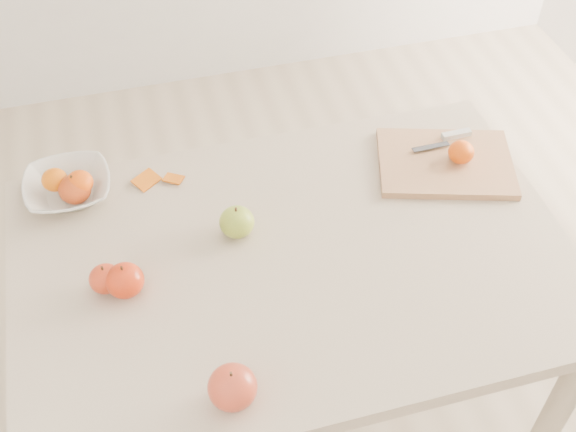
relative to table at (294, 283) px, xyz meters
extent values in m
plane|color=#C6B293|center=(0.00, 0.00, -0.65)|extent=(3.50, 3.50, 0.00)
cube|color=beige|center=(0.00, 0.00, 0.08)|extent=(1.20, 0.80, 0.04)
cylinder|color=#BCAA8E|center=(-0.54, 0.34, -0.30)|extent=(0.06, 0.06, 0.71)
cylinder|color=#BCAA8E|center=(0.54, 0.34, -0.30)|extent=(0.06, 0.06, 0.71)
cylinder|color=#BCAA8E|center=(0.54, -0.34, -0.30)|extent=(0.06, 0.06, 0.71)
cube|color=tan|center=(0.43, 0.18, 0.11)|extent=(0.37, 0.32, 0.02)
ellipsoid|color=#DE4907|center=(0.46, 0.17, 0.14)|extent=(0.06, 0.06, 0.05)
imported|color=white|center=(-0.45, 0.31, 0.12)|extent=(0.20, 0.20, 0.05)
ellipsoid|color=#D66307|center=(-0.48, 0.32, 0.15)|extent=(0.06, 0.06, 0.05)
ellipsoid|color=#E04707|center=(-0.42, 0.30, 0.15)|extent=(0.06, 0.06, 0.05)
cube|color=#D3600E|center=(-0.28, 0.31, 0.10)|extent=(0.07, 0.07, 0.01)
cube|color=#C65B0D|center=(-0.21, 0.30, 0.10)|extent=(0.06, 0.05, 0.01)
cube|color=silver|center=(0.49, 0.25, 0.12)|extent=(0.08, 0.02, 0.01)
cube|color=#3B3D43|center=(0.41, 0.22, 0.12)|extent=(0.10, 0.02, 0.00)
ellipsoid|color=#528516|center=(-0.10, 0.09, 0.13)|extent=(0.08, 0.08, 0.07)
ellipsoid|color=#A6050A|center=(-0.40, 0.01, 0.13)|extent=(0.07, 0.07, 0.06)
ellipsoid|color=#991102|center=(-0.36, 0.00, 0.13)|extent=(0.08, 0.08, 0.07)
ellipsoid|color=maroon|center=(-0.20, -0.30, 0.14)|extent=(0.09, 0.09, 0.08)
ellipsoid|color=#960A02|center=(-0.44, 0.29, 0.13)|extent=(0.07, 0.07, 0.07)
camera|label=1|loc=(-0.28, -0.97, 1.28)|focal=45.00mm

